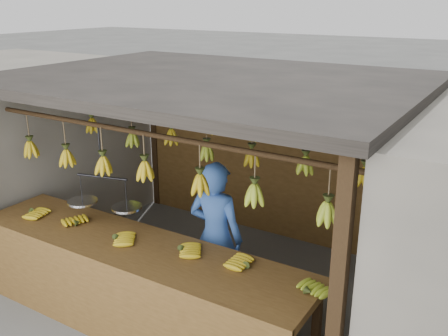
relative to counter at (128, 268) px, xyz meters
The scene contains 8 objects.
ground 1.43m from the counter, 83.77° to the left, with size 80.00×80.00×0.00m, color #5B5B57.
stall 2.01m from the counter, 85.07° to the left, with size 4.30×3.30×2.40m.
neighbor_left 3.70m from the counter, 160.42° to the left, with size 3.00×3.00×2.30m, color slate.
counter is the anchor object (origin of this frame).
hanging_bananas 1.53m from the counter, 83.58° to the left, with size 3.60×2.25×0.39m.
balance_scale 0.74m from the counter, 154.55° to the left, with size 0.79×0.42×0.84m.
vendor 0.95m from the counter, 59.29° to the left, with size 0.60×0.39×1.64m, color #3359A5.
bag_bundles 3.32m from the counter, 51.23° to the left, with size 0.08×0.26×1.13m.
Camera 1 is at (2.86, -4.33, 3.16)m, focal length 40.00 mm.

